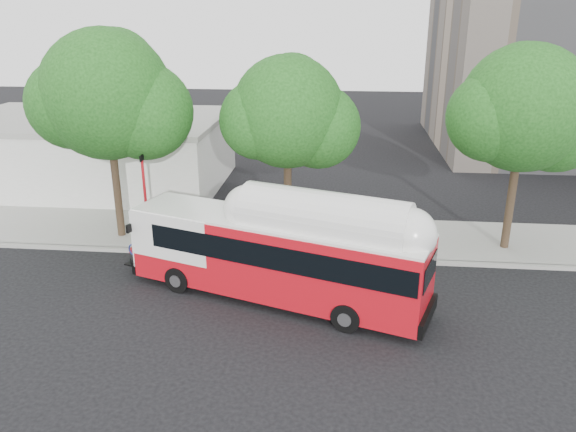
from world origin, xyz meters
name	(u,v)px	position (x,y,z in m)	size (l,w,h in m)	color
ground	(298,301)	(0.00, 0.00, 0.00)	(120.00, 120.00, 0.00)	black
sidewalk	(309,235)	(0.00, 6.50, 0.07)	(60.00, 5.00, 0.15)	gray
curb_strip	(305,257)	(0.00, 3.90, 0.07)	(60.00, 0.30, 0.15)	gray
red_curb_segment	(239,254)	(-3.00, 3.90, 0.08)	(10.00, 0.32, 0.16)	maroon
street_tree_left	(118,100)	(-8.53, 5.56, 6.60)	(6.67, 5.80, 9.74)	#2D2116
street_tree_mid	(297,117)	(-0.59, 6.06, 5.91)	(5.75, 5.00, 8.62)	#2D2116
street_tree_right	(534,113)	(9.44, 5.86, 6.26)	(6.21, 5.40, 9.18)	#2D2116
low_commercial_bldg	(92,151)	(-14.00, 14.00, 2.15)	(16.20, 10.20, 4.25)	silver
transit_bus	(278,258)	(-0.80, 0.18, 1.68)	(12.21, 6.02, 3.60)	red
signal_pole	(146,203)	(-7.15, 4.13, 2.29)	(0.13, 0.42, 4.47)	red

